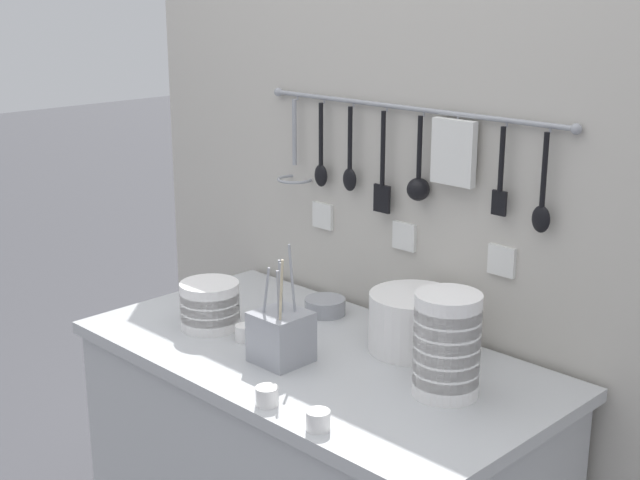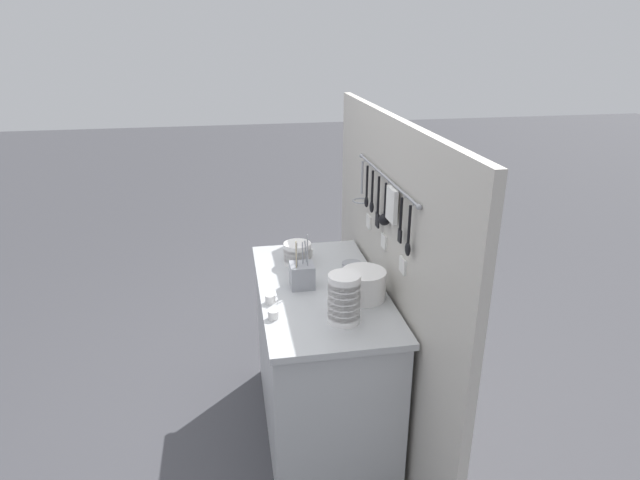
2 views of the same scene
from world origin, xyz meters
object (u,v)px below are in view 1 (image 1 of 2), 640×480
Objects in this scene: plate_stack at (414,322)px; steel_mixing_bowl at (325,306)px; cup_by_caddy at (267,396)px; cup_back_right at (210,303)px; bowl_stack_nested_right at (447,344)px; bowl_stack_tall_left at (210,305)px; cutlery_caddy at (281,336)px; cup_back_left at (245,333)px; cup_edge_far at (318,420)px.

plate_stack is 1.98× the size of steel_mixing_bowl.
cup_by_caddy is 1.00× the size of cup_back_right.
cup_back_right is at bearing -176.80° from bowl_stack_nested_right.
cutlery_caddy is (0.28, -0.02, 0.00)m from bowl_stack_tall_left.
bowl_stack_tall_left is 0.46m from cup_by_caddy.
cup_by_caddy is at bearing -50.36° from cutlery_caddy.
bowl_stack_nested_right is 0.38m from cup_by_caddy.
bowl_stack_nested_right reaches higher than plate_stack.
bowl_stack_nested_right is 4.70× the size of cup_back_right.
cutlery_caddy is at bearing -7.56° from cup_back_left.
cup_edge_far is 1.00× the size of cup_back_right.
bowl_stack_tall_left is 3.13× the size of cup_back_right.
bowl_stack_nested_right is 4.70× the size of cup_back_left.
cup_back_left is at bearing -92.16° from steel_mixing_bowl.
bowl_stack_tall_left is at bearing -37.48° from cup_back_right.
bowl_stack_nested_right reaches higher than cup_back_left.
cutlery_caddy reaches higher than cup_by_caddy.
steel_mixing_bowl is 2.25× the size of cup_edge_far.
bowl_stack_nested_right is 4.70× the size of cup_by_caddy.
cup_back_right is at bearing -161.80° from plate_stack.
cup_edge_far is at bearing -74.58° from plate_stack.
cutlery_caddy reaches higher than steel_mixing_bowl.
cutlery_caddy reaches higher than bowl_stack_tall_left.
bowl_stack_tall_left is 0.13m from cup_back_left.
cutlery_caddy is at bearing -122.33° from plate_stack.
cup_edge_far is 1.00× the size of cup_back_left.
cup_edge_far and cup_by_caddy have the same top height.
cup_by_caddy is (0.28, -0.45, -0.00)m from steel_mixing_bowl.
cup_by_caddy is 0.57m from cup_back_right.
plate_stack is at bearing 37.48° from cup_back_left.
cup_by_caddy is (-0.23, -0.30, -0.09)m from bowl_stack_nested_right.
cutlery_caddy reaches higher than cup_edge_far.
cup_back_right is (-0.37, 0.09, -0.04)m from cutlery_caddy.
cup_back_right is at bearing 158.77° from cup_edge_far.
steel_mixing_bowl reaches higher than cup_edge_far.
cup_back_left is (0.13, 0.00, -0.04)m from bowl_stack_tall_left.
cup_back_left is 0.23m from cup_back_right.
steel_mixing_bowl is at bearing 40.43° from cup_back_right.
steel_mixing_bowl is (0.14, 0.27, -0.04)m from bowl_stack_tall_left.
steel_mixing_bowl is 2.25× the size of cup_back_left.
cup_edge_far is (-0.08, -0.30, -0.09)m from bowl_stack_nested_right.
steel_mixing_bowl is at bearing 87.84° from cup_back_left.
cup_edge_far is at bearing -18.04° from bowl_stack_tall_left.
cup_edge_far and cup_back_left have the same top height.
bowl_stack_nested_right is at bearing 75.37° from cup_edge_far.
cup_back_left is at bearing 147.05° from cup_by_caddy.
cutlery_caddy is at bearing -13.23° from cup_back_right.
cup_edge_far and cup_back_right have the same top height.
plate_stack is at bearing 29.20° from bowl_stack_tall_left.
cup_by_caddy is at bearing -93.70° from plate_stack.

